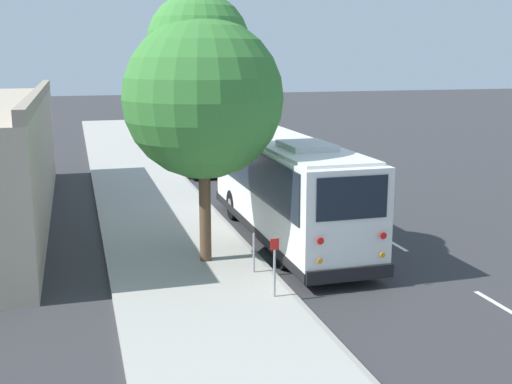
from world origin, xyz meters
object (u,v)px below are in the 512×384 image
street_tree (202,87)px  shuttle_bus (287,184)px  parked_sedan_gray (180,145)px  sign_post_far (254,253)px  parked_sedan_black (165,134)px  parked_sedan_silver (201,162)px  sign_post_near (274,267)px

street_tree → shuttle_bus: bearing=-59.7°
parked_sedan_gray → sign_post_far: size_ratio=4.11×
sign_post_far → parked_sedan_black: bearing=-3.1°
parked_sedan_black → street_tree: 27.14m
parked_sedan_silver → sign_post_near: bearing=175.6°
sign_post_far → shuttle_bus: bearing=-31.5°
shuttle_bus → sign_post_far: bearing=148.2°
shuttle_bus → parked_sedan_silver: shuttle_bus is taller
sign_post_far → street_tree: bearing=34.4°
street_tree → sign_post_far: size_ratio=6.80×
parked_sedan_gray → sign_post_near: bearing=174.8°
parked_sedan_black → sign_post_near: 30.09m
parked_sedan_silver → street_tree: street_tree is taller
parked_sedan_silver → parked_sedan_gray: bearing=1.7°
parked_sedan_gray → sign_post_near: 24.30m
shuttle_bus → sign_post_far: 4.09m
parked_sedan_gray → sign_post_far: parked_sedan_gray is taller
parked_sedan_silver → sign_post_far: (-16.00, 1.68, 0.11)m
shuttle_bus → parked_sedan_black: size_ratio=2.23×
parked_sedan_silver → street_tree: bearing=170.3°
sign_post_near → sign_post_far: (1.88, 0.00, -0.21)m
parked_sedan_gray → parked_sedan_silver: bearing=179.3°
parked_sedan_silver → parked_sedan_black: size_ratio=0.99×
shuttle_bus → parked_sedan_black: (24.82, 0.53, -1.23)m
parked_sedan_silver → parked_sedan_gray: 6.37m
parked_sedan_gray → sign_post_near: sign_post_near is taller
street_tree → parked_sedan_black: bearing=-5.5°
parked_sedan_gray → street_tree: bearing=171.3°
parked_sedan_silver → sign_post_far: size_ratio=4.14×
parked_sedan_black → street_tree: size_ratio=0.62×
parked_sedan_gray → sign_post_near: (-24.25, 1.59, 0.29)m
parked_sedan_black → sign_post_near: sign_post_near is taller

